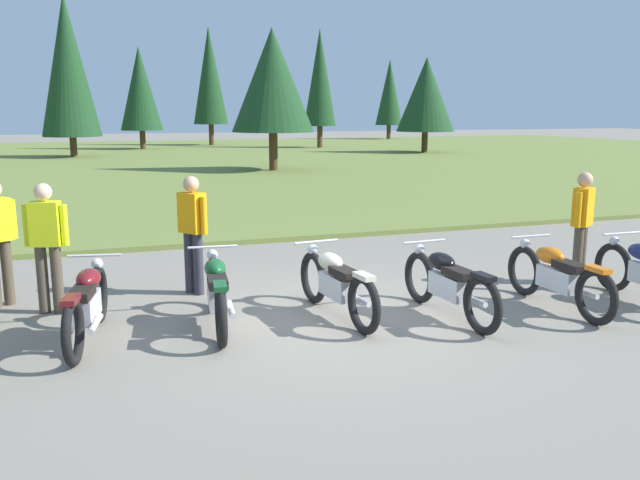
{
  "coord_description": "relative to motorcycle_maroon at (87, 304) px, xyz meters",
  "views": [
    {
      "loc": [
        -2.75,
        -7.31,
        2.56
      ],
      "look_at": [
        0.0,
        0.6,
        0.9
      ],
      "focal_mm": 36.88,
      "sensor_mm": 36.0,
      "label": 1
    }
  ],
  "objects": [
    {
      "name": "rider_near_row_end",
      "position": [
        -0.45,
        1.28,
        0.51
      ],
      "size": [
        0.54,
        0.3,
        1.67
      ],
      "color": "#4C4233",
      "rests_on": "ground"
    },
    {
      "name": "motorcycle_black",
      "position": [
        4.26,
        -0.55,
        0.0
      ],
      "size": [
        0.62,
        2.1,
        0.88
      ],
      "color": "black",
      "rests_on": "ground"
    },
    {
      "name": "motorcycle_maroon",
      "position": [
        0.0,
        0.0,
        0.0
      ],
      "size": [
        0.67,
        2.08,
        0.88
      ],
      "color": "black",
      "rests_on": "ground"
    },
    {
      "name": "motorcycle_orange",
      "position": [
        5.79,
        -0.69,
        0.0
      ],
      "size": [
        0.62,
        2.1,
        0.88
      ],
      "color": "black",
      "rests_on": "ground"
    },
    {
      "name": "rider_with_back_turned",
      "position": [
        1.42,
        1.59,
        0.51
      ],
      "size": [
        0.39,
        0.47,
        1.67
      ],
      "color": "#2D2D38",
      "rests_on": "ground"
    },
    {
      "name": "forest_treeline",
      "position": [
        -0.02,
        33.33,
        3.75
      ],
      "size": [
        45.99,
        29.44,
        8.65
      ],
      "color": "#47331E",
      "rests_on": "ground"
    },
    {
      "name": "motorcycle_british_green",
      "position": [
        1.46,
        0.03,
        0.0
      ],
      "size": [
        0.62,
        2.1,
        0.88
      ],
      "color": "black",
      "rests_on": "ground"
    },
    {
      "name": "ground_plane",
      "position": [
        2.89,
        -0.2,
        -0.44
      ],
      "size": [
        140.0,
        140.0,
        0.0
      ],
      "primitive_type": "plane",
      "color": "gray"
    },
    {
      "name": "grass_moorland",
      "position": [
        2.89,
        26.71,
        -0.39
      ],
      "size": [
        80.0,
        44.0,
        0.1
      ],
      "primitive_type": "cube",
      "color": "olive",
      "rests_on": "ground"
    },
    {
      "name": "motorcycle_cream",
      "position": [
        2.94,
        -0.08,
        0.0
      ],
      "size": [
        0.62,
        2.1,
        0.88
      ],
      "color": "black",
      "rests_on": "ground"
    },
    {
      "name": "rider_in_hivis_vest",
      "position": [
        6.96,
        0.27,
        0.51
      ],
      "size": [
        0.47,
        0.38,
        1.67
      ],
      "color": "#4C4233",
      "rests_on": "ground"
    }
  ]
}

